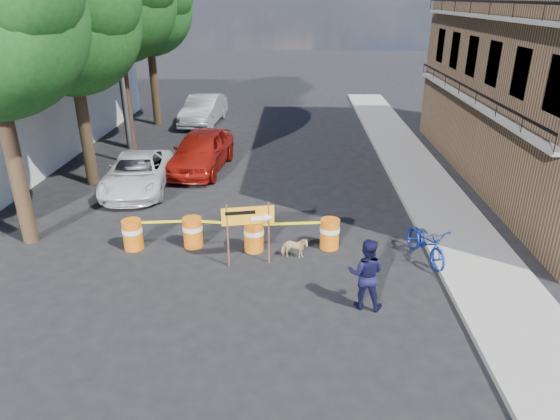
# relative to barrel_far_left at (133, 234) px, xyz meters

# --- Properties ---
(ground) EXTENTS (120.00, 120.00, 0.00)m
(ground) POSITION_rel_barrel_far_left_xyz_m (3.54, -1.61, -0.47)
(ground) COLOR black
(ground) RESTS_ON ground
(sidewalk_east) EXTENTS (2.40, 40.00, 0.15)m
(sidewalk_east) POSITION_rel_barrel_far_left_xyz_m (9.74, 4.39, -0.40)
(sidewalk_east) COLOR gray
(sidewalk_east) RESTS_ON ground
(tree_mid_a) EXTENTS (5.25, 5.00, 8.68)m
(tree_mid_a) POSITION_rel_barrel_far_left_xyz_m (-3.19, 5.39, 5.53)
(tree_mid_a) COLOR #332316
(tree_mid_a) RESTS_ON ground
(tree_far) EXTENTS (5.04, 4.80, 8.84)m
(tree_far) POSITION_rel_barrel_far_left_xyz_m (-3.20, 15.39, 5.74)
(tree_far) COLOR #332316
(tree_far) RESTS_ON ground
(streetlamp) EXTENTS (1.25, 0.18, 8.00)m
(streetlamp) POSITION_rel_barrel_far_left_xyz_m (-2.39, 7.89, 3.90)
(streetlamp) COLOR gray
(streetlamp) RESTS_ON ground
(barrel_far_left) EXTENTS (0.58, 0.58, 0.90)m
(barrel_far_left) POSITION_rel_barrel_far_left_xyz_m (0.00, 0.00, 0.00)
(barrel_far_left) COLOR #C3590B
(barrel_far_left) RESTS_ON ground
(barrel_mid_left) EXTENTS (0.58, 0.58, 0.90)m
(barrel_mid_left) POSITION_rel_barrel_far_left_xyz_m (1.72, 0.20, 0.00)
(barrel_mid_left) COLOR #C3590B
(barrel_mid_left) RESTS_ON ground
(barrel_mid_right) EXTENTS (0.58, 0.58, 0.90)m
(barrel_mid_right) POSITION_rel_barrel_far_left_xyz_m (3.53, -0.00, 0.00)
(barrel_mid_right) COLOR #C3590B
(barrel_mid_right) RESTS_ON ground
(barrel_far_right) EXTENTS (0.58, 0.58, 0.90)m
(barrel_far_right) POSITION_rel_barrel_far_left_xyz_m (5.72, 0.22, 0.00)
(barrel_far_right) COLOR #C3590B
(barrel_far_right) RESTS_ON ground
(detour_sign) EXTENTS (1.39, 0.39, 1.82)m
(detour_sign) POSITION_rel_barrel_far_left_xyz_m (3.63, -0.80, 0.86)
(detour_sign) COLOR #592D19
(detour_sign) RESTS_ON ground
(pedestrian) EXTENTS (0.98, 0.83, 1.76)m
(pedestrian) POSITION_rel_barrel_far_left_xyz_m (6.36, -2.77, 0.41)
(pedestrian) COLOR black
(pedestrian) RESTS_ON ground
(bicycle) EXTENTS (0.97, 1.21, 2.00)m
(bicycle) POSITION_rel_barrel_far_left_xyz_m (8.34, -0.41, 0.53)
(bicycle) COLOR #122795
(bicycle) RESTS_ON ground
(dog) EXTENTS (0.77, 0.38, 0.64)m
(dog) POSITION_rel_barrel_far_left_xyz_m (4.70, -0.45, -0.15)
(dog) COLOR tan
(dog) RESTS_ON ground
(suv_white) EXTENTS (2.61, 4.95, 1.33)m
(suv_white) POSITION_rel_barrel_far_left_xyz_m (-1.26, 4.82, 0.19)
(suv_white) COLOR silver
(suv_white) RESTS_ON ground
(sedan_red) EXTENTS (2.49, 5.11, 1.68)m
(sedan_red) POSITION_rel_barrel_far_left_xyz_m (0.74, 7.26, 0.37)
(sedan_red) COLOR maroon
(sedan_red) RESTS_ON ground
(sedan_silver) EXTENTS (2.17, 5.07, 1.62)m
(sedan_silver) POSITION_rel_barrel_far_left_xyz_m (-0.58, 15.53, 0.34)
(sedan_silver) COLOR #B0B3B7
(sedan_silver) RESTS_ON ground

